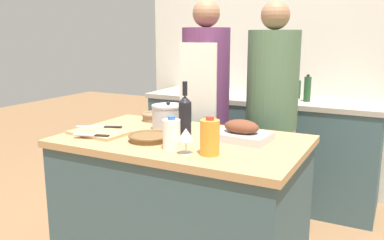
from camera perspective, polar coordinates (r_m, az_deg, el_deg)
kitchen_island at (r=2.45m, az=-1.38°, el=-12.43°), size 1.37×0.83×0.87m
back_counter at (r=3.69m, az=9.46°, el=-3.74°), size 2.04×0.60×0.91m
back_wall at (r=3.90m, az=11.50°, el=9.23°), size 2.54×0.10×2.55m
roasting_pan at (r=2.25m, az=6.94°, el=-1.76°), size 0.33×0.25×0.12m
wicker_basket at (r=2.25m, az=-6.03°, el=-2.40°), size 0.23×0.23×0.04m
cutting_board at (r=2.44m, az=-12.97°, el=-1.75°), size 0.35×0.24×0.02m
stock_pot at (r=2.49m, az=-3.33°, el=0.40°), size 0.20×0.20×0.18m
mixing_bowl at (r=2.76m, az=-5.26°, el=0.55°), size 0.18×0.18×0.06m
juice_jug at (r=1.96m, az=2.51°, el=-2.43°), size 0.10×0.10×0.19m
milk_jug at (r=2.06m, az=-2.89°, el=-2.00°), size 0.09×0.09×0.17m
wine_bottle_green at (r=2.33m, az=-0.99°, el=0.81°), size 0.07×0.07×0.31m
wine_glass_left at (r=1.97m, az=-0.86°, el=-2.14°), size 0.08×0.08×0.13m
knife_chef at (r=2.54m, az=-12.70°, el=-0.95°), size 0.27×0.14×0.01m
knife_paring at (r=2.34m, az=-13.81°, el=-2.09°), size 0.21×0.08×0.01m
stand_mixer at (r=3.60m, az=10.35°, el=5.19°), size 0.18×0.14×0.29m
condiment_bottle_tall at (r=3.79m, az=-0.19°, el=5.27°), size 0.05×0.05×0.20m
condiment_bottle_short at (r=3.41m, az=15.88°, el=4.21°), size 0.06×0.06×0.22m
condiment_bottle_extra at (r=3.56m, az=14.57°, el=4.21°), size 0.06×0.06×0.17m
person_cook_aproned at (r=3.01m, az=1.90°, el=2.20°), size 0.35×0.36×1.69m
person_cook_guest at (r=2.89m, az=11.09°, el=1.28°), size 0.35×0.35×1.67m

